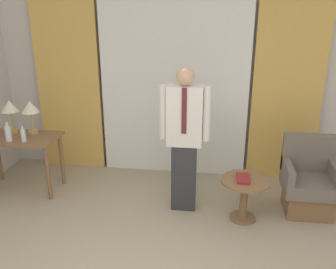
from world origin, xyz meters
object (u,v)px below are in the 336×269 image
object	(u,v)px
side_table	(244,192)
table_lamp_left	(10,108)
table_lamp_right	(30,109)
armchair	(309,185)
bottle_near_edge	(8,133)
book	(243,178)
person	(184,135)
bottle_by_lamp	(23,135)
desk	(19,146)

from	to	relation	value
side_table	table_lamp_left	bearing A→B (deg)	170.67
table_lamp_left	side_table	world-z (taller)	table_lamp_left
table_lamp_right	armchair	size ratio (longest dim) A/B	0.48
table_lamp_left	bottle_near_edge	bearing A→B (deg)	-69.50
table_lamp_right	book	world-z (taller)	table_lamp_right
person	bottle_near_edge	bearing A→B (deg)	178.93
bottle_near_edge	book	distance (m)	2.91
bottle_by_lamp	side_table	xyz separation A→B (m)	(2.72, -0.20, -0.49)
desk	table_lamp_right	bearing A→B (deg)	46.01
bottle_near_edge	bottle_by_lamp	distance (m)	0.19
bottle_near_edge	side_table	xyz separation A→B (m)	(2.91, -0.19, -0.51)
bottle_near_edge	side_table	size ratio (longest dim) A/B	0.44
table_lamp_right	bottle_near_edge	size ratio (longest dim) A/B	1.82
table_lamp_right	bottle_by_lamp	size ratio (longest dim) A/B	2.11
person	table_lamp_right	bearing A→B (deg)	170.32
desk	armchair	xyz separation A→B (m)	(3.65, -0.06, -0.28)
person	armchair	world-z (taller)	person
person	book	distance (m)	0.82
table_lamp_right	side_table	world-z (taller)	table_lamp_right
book	bottle_by_lamp	bearing A→B (deg)	175.90
book	table_lamp_right	bearing A→B (deg)	169.73
bottle_by_lamp	book	world-z (taller)	bottle_by_lamp
side_table	book	world-z (taller)	book
bottle_by_lamp	side_table	bearing A→B (deg)	-4.16
table_lamp_right	side_table	distance (m)	2.88
table_lamp_left	armchair	size ratio (longest dim) A/B	0.48
bottle_by_lamp	person	distance (m)	2.01
bottle_by_lamp	person	xyz separation A→B (m)	(2.00, -0.05, 0.11)
bottle_near_edge	person	size ratio (longest dim) A/B	0.14
armchair	bottle_by_lamp	bearing A→B (deg)	-178.44
desk	table_lamp_right	xyz separation A→B (m)	(0.14, 0.15, 0.46)
table_lamp_right	book	size ratio (longest dim) A/B	1.74
desk	bottle_by_lamp	xyz separation A→B (m)	(0.16, -0.15, 0.21)
side_table	armchair	bearing A→B (deg)	20.79
bottle_near_edge	book	bearing A→B (deg)	-3.71
side_table	book	size ratio (longest dim) A/B	2.18
desk	bottle_by_lamp	world-z (taller)	bottle_by_lamp
table_lamp_left	book	xyz separation A→B (m)	(3.00, -0.49, -0.56)
table_lamp_right	side_table	size ratio (longest dim) A/B	0.80
table_lamp_right	book	bearing A→B (deg)	-10.27
bottle_near_edge	armchair	distance (m)	3.71
table_lamp_left	armchair	bearing A→B (deg)	-3.08
armchair	book	world-z (taller)	armchair
desk	person	bearing A→B (deg)	-5.27
armchair	book	xyz separation A→B (m)	(-0.80, -0.29, 0.18)
desk	bottle_near_edge	size ratio (longest dim) A/B	4.29
desk	book	xyz separation A→B (m)	(2.85, -0.35, -0.11)
desk	bottle_near_edge	xyz separation A→B (m)	(-0.03, -0.16, 0.23)
table_lamp_right	bottle_near_edge	xyz separation A→B (m)	(-0.17, -0.31, -0.23)
person	side_table	distance (m)	0.95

